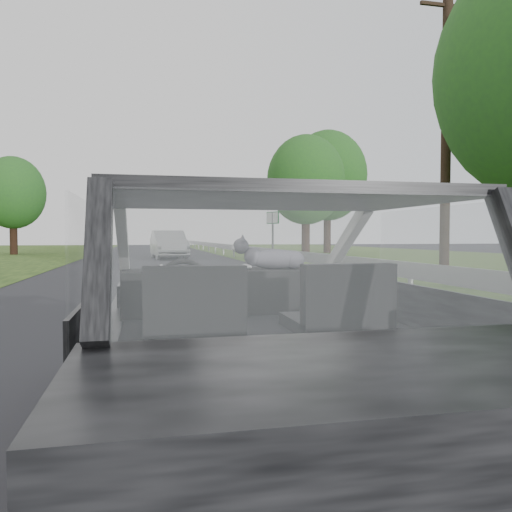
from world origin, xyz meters
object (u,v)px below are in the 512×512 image
highway_sign (273,237)px  subject_car (257,323)px  cat (275,258)px  other_car (169,245)px  utility_pole (446,128)px

highway_sign → subject_car: bearing=-126.3°
subject_car → cat: bearing=66.0°
cat → other_car: other_car is taller
highway_sign → utility_pole: (2.89, -9.57, 3.28)m
other_car → highway_sign: highway_sign is taller
cat → highway_sign: size_ratio=0.22×
subject_car → highway_sign: highway_sign is taller
highway_sign → cat: bearing=-126.0°
highway_sign → utility_pole: 10.52m
subject_car → highway_sign: size_ratio=1.67×
subject_car → utility_pole: utility_pole is taller
cat → utility_pole: utility_pole is taller
other_car → utility_pole: utility_pole is taller
subject_car → utility_pole: size_ratio=0.45×
subject_car → other_car: bearing=88.6°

